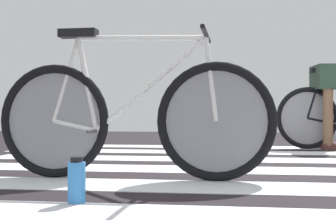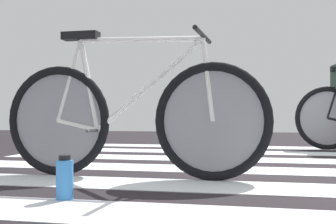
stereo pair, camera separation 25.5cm
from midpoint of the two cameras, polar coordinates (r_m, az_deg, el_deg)
name	(u,v)px [view 2 (the right image)]	position (r m, az deg, el deg)	size (l,w,h in m)	color
ground	(277,172)	(3.35, 15.77, -7.32)	(18.00, 14.00, 0.02)	black
crosswalk_markings	(278,171)	(3.29, 15.97, -7.23)	(5.46, 5.00, 0.00)	silver
bicycle_1_of_2	(131,117)	(2.82, -2.15, -0.59)	(1.74, 0.52, 0.93)	black
water_bottle	(65,179)	(2.14, -9.75, -8.39)	(0.08, 0.08, 0.21)	#3885D5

